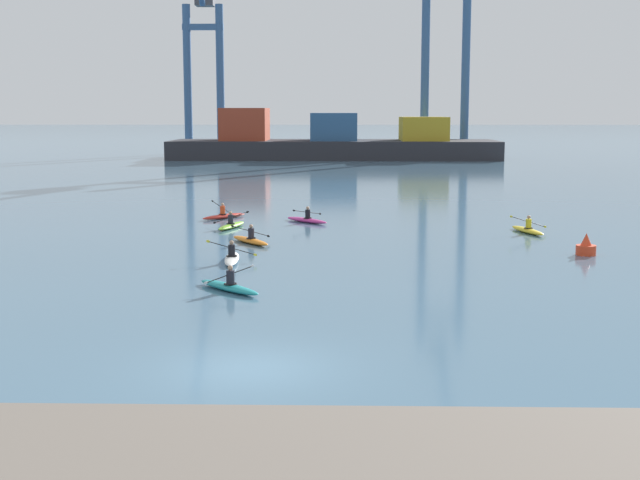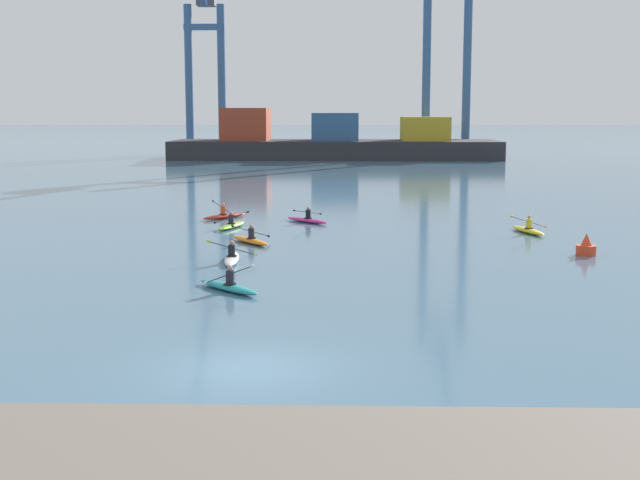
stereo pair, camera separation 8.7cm
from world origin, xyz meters
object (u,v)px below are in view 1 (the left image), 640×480
at_px(container_barge, 331,142).
at_px(kayak_lime, 231,225).
at_px(kayak_red, 224,216).
at_px(kayak_white, 232,258).
at_px(kayak_magenta, 307,220).
at_px(channel_buoy, 586,247).
at_px(kayak_teal, 229,286).
at_px(gantry_crane_west, 203,46).
at_px(kayak_yellow, 528,230).
at_px(kayak_orange, 250,240).
at_px(gantry_crane_west_mid, 447,22).

bearing_deg(container_barge, kayak_lime, -93.80).
distance_m(kayak_red, kayak_white, 15.50).
bearing_deg(container_barge, kayak_magenta, -90.53).
bearing_deg(channel_buoy, container_barge, 98.82).
bearing_deg(kayak_magenta, kayak_teal, -95.98).
relative_size(gantry_crane_west, kayak_lime, 10.29).
bearing_deg(kayak_lime, kayak_red, 102.92).
relative_size(kayak_red, kayak_teal, 1.03).
bearing_deg(kayak_magenta, kayak_yellow, -18.92).
height_order(kayak_magenta, kayak_orange, kayak_orange).
bearing_deg(kayak_orange, kayak_red, 104.90).
distance_m(channel_buoy, kayak_magenta, 17.33).
distance_m(channel_buoy, kayak_lime, 19.32).
height_order(kayak_magenta, kayak_teal, same).
distance_m(kayak_white, kayak_teal, 6.16).
xyz_separation_m(gantry_crane_west, kayak_teal, (16.87, -102.28, -16.02)).
relative_size(gantry_crane_west_mid, channel_buoy, 36.81).
height_order(container_barge, kayak_magenta, container_barge).
relative_size(gantry_crane_west_mid, kayak_lime, 10.71).
relative_size(channel_buoy, kayak_white, 0.29).
height_order(channel_buoy, kayak_orange, kayak_orange).
height_order(gantry_crane_west_mid, kayak_lime, gantry_crane_west_mid).
distance_m(gantry_crane_west_mid, channel_buoy, 88.91).
bearing_deg(kayak_magenta, gantry_crane_west_mid, 77.40).
relative_size(container_barge, kayak_orange, 14.13).
bearing_deg(gantry_crane_west, kayak_lime, -80.14).
xyz_separation_m(kayak_red, kayak_orange, (2.65, -9.98, 0.00)).
bearing_deg(kayak_red, kayak_teal, -81.86).
xyz_separation_m(gantry_crane_west, channel_buoy, (32.03, -93.98, -15.84)).
distance_m(gantry_crane_west_mid, kayak_teal, 98.83).
bearing_deg(kayak_red, container_barge, 85.10).
relative_size(container_barge, gantry_crane_west_mid, 1.21).
distance_m(container_barge, kayak_orange, 77.26).
xyz_separation_m(kayak_lime, kayak_orange, (1.65, -5.58, -0.00)).
xyz_separation_m(gantry_crane_west_mid, kayak_yellow, (-4.87, -79.65, -18.75)).
bearing_deg(gantry_crane_west, kayak_white, -80.43).
xyz_separation_m(kayak_magenta, kayak_yellow, (12.02, -4.12, 0.00)).
relative_size(kayak_magenta, kayak_orange, 0.91).
relative_size(kayak_magenta, kayak_yellow, 0.83).
distance_m(kayak_red, kayak_orange, 10.32).
relative_size(kayak_red, kayak_yellow, 0.87).
xyz_separation_m(container_barge, gantry_crane_west, (-19.56, 13.65, 13.97)).
relative_size(kayak_red, kayak_magenta, 1.04).
height_order(container_barge, kayak_teal, container_barge).
relative_size(channel_buoy, kayak_red, 0.34).
distance_m(kayak_magenta, kayak_yellow, 12.70).
distance_m(kayak_magenta, kayak_teal, 19.74).
height_order(kayak_red, kayak_yellow, kayak_red).
xyz_separation_m(container_barge, kayak_lime, (-4.75, -71.59, -2.05)).
bearing_deg(kayak_teal, kayak_lime, 96.89).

